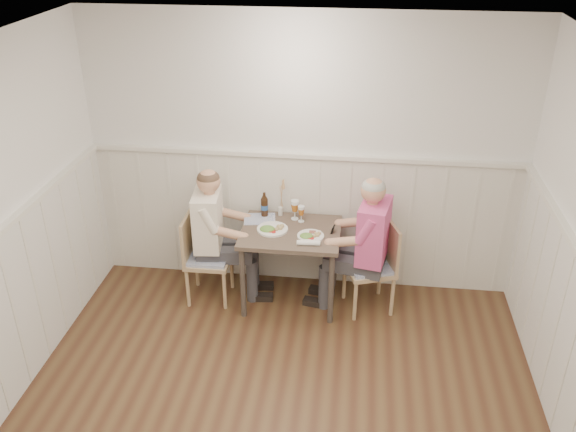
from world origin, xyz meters
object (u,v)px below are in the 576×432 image
object	(u,v)px
chair_right	(375,263)
diner_cream	(214,244)
dining_table	(291,240)
beer_bottle	(264,206)
chair_left	(203,255)
man_in_pink	(367,256)
grass_vase	(280,198)

from	to	relation	value
chair_right	diner_cream	distance (m)	1.49
chair_right	diner_cream	size ratio (longest dim) A/B	0.65
dining_table	beer_bottle	distance (m)	0.43
chair_left	chair_right	bearing A→B (deg)	1.44
chair_left	man_in_pink	distance (m)	1.51
dining_table	beer_bottle	xyz separation A→B (m)	(-0.28, 0.25, 0.21)
dining_table	grass_vase	xyz separation A→B (m)	(-0.13, 0.29, 0.28)
dining_table	beer_bottle	size ratio (longest dim) A/B	3.71
dining_table	chair_right	distance (m)	0.79
chair_right	diner_cream	xyz separation A→B (m)	(-1.49, 0.01, 0.08)
diner_cream	grass_vase	bearing A→B (deg)	25.09
beer_bottle	grass_vase	world-z (taller)	grass_vase
chair_right	chair_left	xyz separation A→B (m)	(-1.58, -0.04, -0.00)
dining_table	man_in_pink	size ratio (longest dim) A/B	0.66
dining_table	grass_vase	distance (m)	0.42
chair_left	grass_vase	distance (m)	0.89
dining_table	chair_right	bearing A→B (deg)	-0.13
chair_right	beer_bottle	xyz separation A→B (m)	(-1.05, 0.25, 0.39)
dining_table	man_in_pink	world-z (taller)	man_in_pink
diner_cream	grass_vase	world-z (taller)	diner_cream
dining_table	chair_right	world-z (taller)	chair_right
dining_table	grass_vase	size ratio (longest dim) A/B	2.29
man_in_pink	beer_bottle	distance (m)	1.05
diner_cream	beer_bottle	bearing A→B (deg)	28.25
diner_cream	grass_vase	xyz separation A→B (m)	(0.59, 0.27, 0.37)
dining_table	man_in_pink	distance (m)	0.70
chair_right	man_in_pink	xyz separation A→B (m)	(-0.08, -0.05, 0.10)
beer_bottle	grass_vase	distance (m)	0.16
chair_left	diner_cream	size ratio (longest dim) A/B	0.65
man_in_pink	beer_bottle	world-z (taller)	man_in_pink
chair_right	chair_left	distance (m)	1.58
chair_left	diner_cream	world-z (taller)	diner_cream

